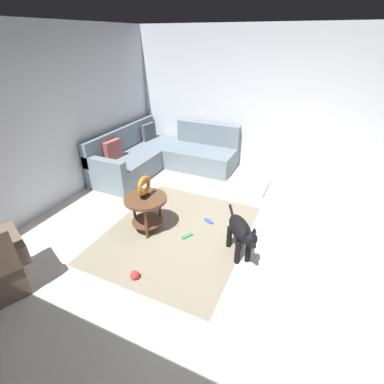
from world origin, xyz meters
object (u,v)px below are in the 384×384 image
torus_sculpture (144,187)px  dog (241,232)px  dog_toy_bone (209,221)px  dog_bed_mat (251,185)px  dog_toy_ball (135,275)px  sectional_couch (161,156)px  side_table (146,205)px  dog_toy_rope (187,236)px

torus_sculpture → dog: 1.41m
dog → dog_toy_bone: size_ratio=3.93×
dog_bed_mat → dog_toy_bone: dog_bed_mat is taller
dog_toy_ball → dog_toy_bone: bearing=-14.7°
dog → dog_toy_bone: (0.52, 0.62, -0.35)m
sectional_couch → dog_toy_bone: sectional_couch is taller
sectional_couch → side_table: size_ratio=3.75×
sectional_couch → dog_toy_ball: sectional_couch is taller
dog_bed_mat → dog_toy_ball: dog_toy_ball is taller
side_table → dog: (0.01, -1.37, -0.04)m
dog_bed_mat → dog_toy_bone: (-1.40, 0.30, -0.01)m
dog → dog_toy_rope: size_ratio=4.19×
torus_sculpture → dog_toy_bone: size_ratio=1.81×
side_table → dog_toy_bone: side_table is taller
sectional_couch → torus_sculpture: (-1.93, -0.89, 0.42)m
torus_sculpture → side_table: bearing=0.0°
dog_bed_mat → dog_toy_ball: 2.89m
sectional_couch → dog_toy_ball: bearing=-155.7°
torus_sculpture → dog_toy_bone: bearing=-54.9°
dog_bed_mat → dog_toy_bone: 1.43m
dog_bed_mat → dog_toy_ball: size_ratio=7.28×
dog_bed_mat → dog_toy_ball: bearing=166.6°
dog → dog_toy_ball: 1.37m
side_table → dog_toy_bone: 1.00m
torus_sculpture → dog_toy_bone: (0.53, -0.75, -0.68)m
torus_sculpture → dog_bed_mat: (1.93, -1.05, -0.67)m
dog_bed_mat → dog_toy_rope: (-1.86, 0.44, -0.02)m
dog_bed_mat → dog: 1.97m
torus_sculpture → dog_toy_rope: size_ratio=1.93×
sectional_couch → dog_toy_rope: 2.41m
side_table → dog_bed_mat: 2.23m
dog_bed_mat → dog_toy_rope: 1.91m
dog_toy_ball → dog_toy_bone: (1.41, -0.37, -0.02)m
torus_sculpture → dog_toy_ball: size_ratio=2.97×
sectional_couch → side_table: sectional_couch is taller
sectional_couch → dog_toy_rope: (-1.87, -1.50, -0.26)m
dog_toy_rope → side_table: bearing=96.1°
dog_toy_rope → dog_toy_bone: (0.46, -0.14, 0.00)m
dog_toy_ball → dog_toy_rope: bearing=-13.5°
dog_toy_ball → sectional_couch: bearing=24.3°
dog_toy_ball → dog_toy_bone: 1.46m
side_table → dog_toy_bone: (0.53, -0.75, -0.39)m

